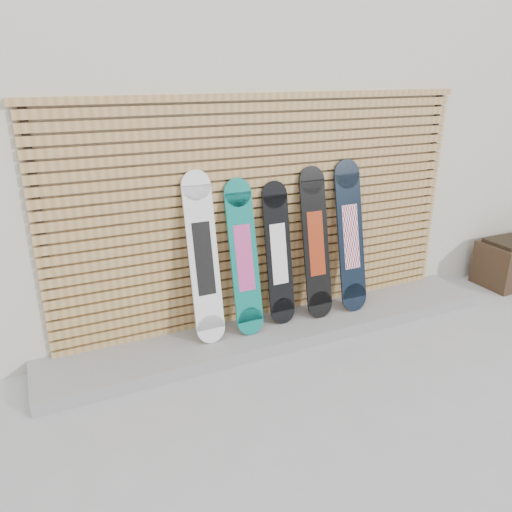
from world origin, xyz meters
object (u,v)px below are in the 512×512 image
(snowboard_3, at_px, (316,244))
(snowboard_1, at_px, (244,258))
(snowboard_2, at_px, (279,254))
(snowboard_0, at_px, (204,259))
(snowboard_4, at_px, (350,237))

(snowboard_3, bearing_deg, snowboard_1, -179.30)
(snowboard_1, height_order, snowboard_2, snowboard_1)
(snowboard_0, height_order, snowboard_2, snowboard_0)
(snowboard_0, height_order, snowboard_4, snowboard_0)
(snowboard_2, height_order, snowboard_4, snowboard_4)
(snowboard_3, distance_m, snowboard_4, 0.40)
(snowboard_4, bearing_deg, snowboard_0, 179.65)
(snowboard_1, height_order, snowboard_3, snowboard_3)
(snowboard_2, bearing_deg, snowboard_1, -174.92)
(snowboard_1, distance_m, snowboard_4, 1.19)
(snowboard_3, bearing_deg, snowboard_2, 176.56)
(snowboard_1, bearing_deg, snowboard_4, -0.08)
(snowboard_3, height_order, snowboard_4, snowboard_4)
(snowboard_0, relative_size, snowboard_1, 1.07)
(snowboard_0, distance_m, snowboard_2, 0.78)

